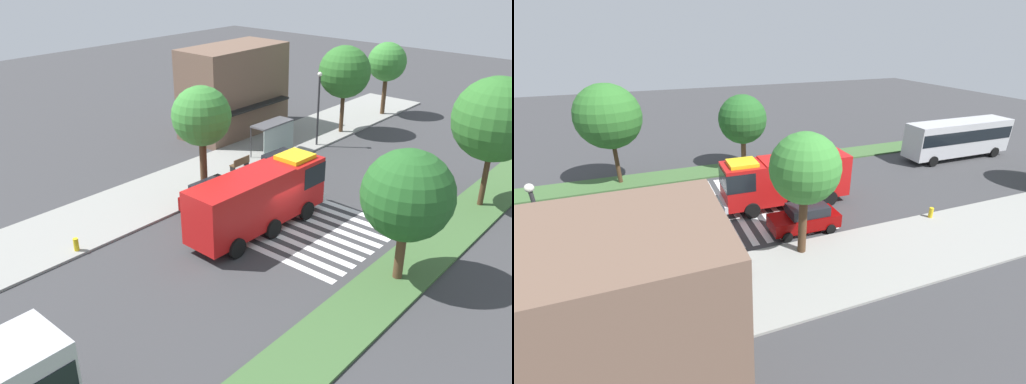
% 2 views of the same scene
% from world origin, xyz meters
% --- Properties ---
extents(ground_plane, '(120.00, 120.00, 0.00)m').
position_xyz_m(ground_plane, '(0.00, 0.00, 0.00)').
color(ground_plane, '#38383A').
extents(sidewalk, '(60.00, 5.84, 0.14)m').
position_xyz_m(sidewalk, '(0.00, 8.89, 0.07)').
color(sidewalk, gray).
rests_on(sidewalk, ground_plane).
extents(median_strip, '(60.00, 3.00, 0.14)m').
position_xyz_m(median_strip, '(0.00, -7.47, 0.07)').
color(median_strip, '#3D6033').
rests_on(median_strip, ground_plane).
extents(crosswalk, '(7.65, 10.75, 0.01)m').
position_xyz_m(crosswalk, '(0.88, 0.00, 0.01)').
color(crosswalk, silver).
rests_on(crosswalk, ground_plane).
extents(fire_truck, '(9.40, 2.90, 3.69)m').
position_xyz_m(fire_truck, '(-0.78, 0.91, 2.04)').
color(fire_truck, '#B71414').
rests_on(fire_truck, ground_plane).
extents(parked_car_west, '(4.44, 2.11, 1.75)m').
position_xyz_m(parked_car_west, '(-0.72, 4.78, 0.90)').
color(parked_car_west, '#720505').
rests_on(parked_car_west, ground_plane).
extents(parked_car_mid, '(4.28, 2.24, 1.71)m').
position_xyz_m(parked_car_mid, '(5.99, 4.78, 0.89)').
color(parked_car_mid, silver).
rests_on(parked_car_mid, ground_plane).
extents(bus_stop_shelter, '(3.50, 1.40, 2.46)m').
position_xyz_m(bus_stop_shelter, '(8.74, 7.69, 1.89)').
color(bus_stop_shelter, '#4C4C51').
rests_on(bus_stop_shelter, sidewalk).
extents(bench_near_shelter, '(1.60, 0.50, 0.90)m').
position_xyz_m(bench_near_shelter, '(4.74, 7.65, 0.59)').
color(bench_near_shelter, '#4C3823').
rests_on(bench_near_shelter, sidewalk).
extents(street_lamp, '(0.36, 0.36, 5.85)m').
position_xyz_m(street_lamp, '(12.62, 6.57, 3.61)').
color(street_lamp, '#2D2D30').
rests_on(street_lamp, sidewalk).
extents(storefront_building, '(9.12, 5.36, 7.32)m').
position_xyz_m(storefront_building, '(10.98, 14.09, 3.66)').
color(storefront_building, brown).
rests_on(storefront_building, ground_plane).
extents(sidewalk_tree_west, '(3.75, 3.75, 6.90)m').
position_xyz_m(sidewalk_tree_west, '(0.52, 6.97, 5.12)').
color(sidewalk_tree_west, '#47301E').
rests_on(sidewalk_tree_west, sidewalk).
extents(sidewalk_tree_center, '(4.29, 4.29, 7.26)m').
position_xyz_m(sidewalk_tree_center, '(16.77, 6.97, 5.24)').
color(sidewalk_tree_center, '#47301E').
rests_on(sidewalk_tree_center, sidewalk).
extents(sidewalk_tree_east, '(3.53, 3.53, 6.65)m').
position_xyz_m(sidewalk_tree_east, '(23.93, 6.97, 4.99)').
color(sidewalk_tree_east, '#47301E').
rests_on(sidewalk_tree_east, sidewalk).
extents(median_tree_far_west, '(4.28, 4.28, 6.51)m').
position_xyz_m(median_tree_far_west, '(-0.47, -7.47, 4.49)').
color(median_tree_far_west, '#513823').
rests_on(median_tree_far_west, median_strip).
extents(median_tree_west, '(5.00, 5.00, 7.95)m').
position_xyz_m(median_tree_west, '(10.25, -7.47, 5.58)').
color(median_tree_west, '#47301E').
rests_on(median_tree_west, median_strip).
extents(fire_hydrant, '(0.28, 0.28, 0.70)m').
position_xyz_m(fire_hydrant, '(-9.29, 6.47, 0.49)').
color(fire_hydrant, gold).
rests_on(fire_hydrant, sidewalk).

